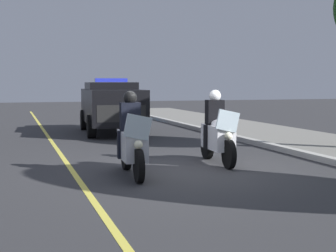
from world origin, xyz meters
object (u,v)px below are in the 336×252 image
police_motorcycle_lead_right (217,134)px  police_suv (112,105)px  police_motorcycle_lead_left (132,141)px  cyclist_background (135,104)px

police_motorcycle_lead_right → police_suv: size_ratio=0.43×
police_motorcycle_lead_left → police_suv: (-8.63, 1.28, 0.37)m
police_motorcycle_lead_right → police_suv: (-7.73, -0.98, 0.37)m
police_motorcycle_lead_right → cyclist_background: police_motorcycle_lead_right is taller
police_motorcycle_lead_right → police_suv: police_suv is taller
police_suv → cyclist_background: bearing=157.7°
police_motorcycle_lead_left → cyclist_background: police_motorcycle_lead_left is taller
police_motorcycle_lead_left → cyclist_background: (-14.07, 3.51, 0.14)m
police_motorcycle_lead_left → cyclist_background: 14.50m
police_motorcycle_lead_left → police_motorcycle_lead_right: same height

